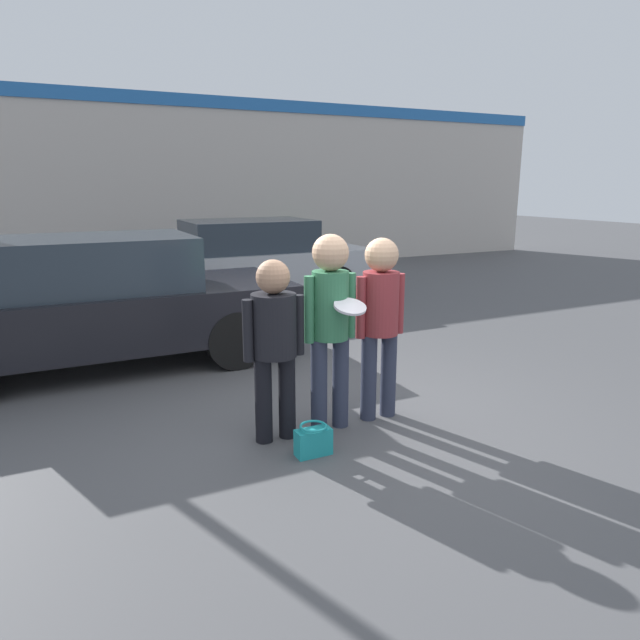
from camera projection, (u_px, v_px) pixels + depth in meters
ground_plane at (352, 424)px, 5.35m from camera, size 56.00×56.00×0.00m
storefront_building at (147, 184)px, 13.85m from camera, size 24.00×0.22×4.32m
person_left at (274, 335)px, 4.83m from camera, size 0.55×0.38×1.59m
person_middle_with_frisbee at (330, 315)px, 5.03m from camera, size 0.50×0.55×1.78m
person_right at (380, 313)px, 5.29m from camera, size 0.51×0.34×1.73m
parked_car_near at (97, 302)px, 6.90m from camera, size 4.64×1.87×1.59m
parked_car_far at (252, 260)px, 10.95m from camera, size 4.48×1.87×1.53m
shrub at (294, 249)px, 15.19m from camera, size 0.98×0.98×0.98m
handbag at (313, 441)px, 4.72m from camera, size 0.30×0.23×0.27m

